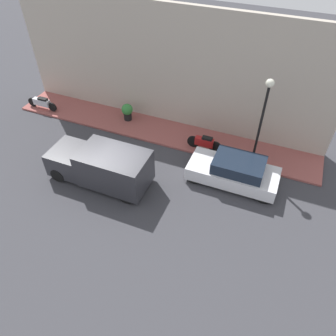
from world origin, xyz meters
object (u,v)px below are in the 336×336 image
motorcycle_red (204,142)px  potted_plant (127,111)px  scooter_silver (42,103)px  streetlamp (264,109)px  parked_car (234,171)px  delivery_van (101,165)px

motorcycle_red → potted_plant: (0.97, 5.07, 0.12)m
motorcycle_red → scooter_silver: bearing=89.9°
potted_plant → streetlamp: bearing=-97.9°
parked_car → delivery_van: 6.32m
streetlamp → scooter_silver: bearing=89.5°
parked_car → scooter_silver: bearing=82.2°
motorcycle_red → streetlamp: streetlamp is taller
delivery_van → potted_plant: delivery_van is taller
delivery_van → scooter_silver: size_ratio=2.37×
parked_car → scooter_silver: (1.71, 12.54, -0.14)m
scooter_silver → streetlamp: (-0.12, -13.13, 2.81)m
parked_car → delivery_van: bearing=111.3°
delivery_van → motorcycle_red: delivery_van is taller
scooter_silver → potted_plant: (0.95, -5.46, 0.16)m
delivery_van → parked_car: bearing=-68.7°
parked_car → potted_plant: (2.66, 7.08, 0.02)m
parked_car → delivery_van: (-2.29, 5.88, 0.29)m
scooter_silver → motorcycle_red: size_ratio=1.10×
scooter_silver → potted_plant: bearing=-80.2°
delivery_van → streetlamp: bearing=-59.0°
delivery_van → streetlamp: streetlamp is taller
delivery_van → potted_plant: bearing=13.6°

